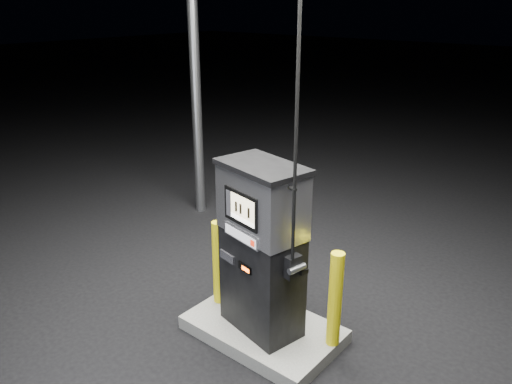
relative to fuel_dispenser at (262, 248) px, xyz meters
The scene contains 5 objects.
ground 1.08m from the fuel_dispenser, 105.34° to the left, with size 80.00×80.00×0.00m, color black.
pump_island 1.01m from the fuel_dispenser, 105.34° to the left, with size 1.60×1.00×0.15m, color #5E5E59.
fuel_dispenser is the anchor object (origin of this frame).
bollard_left 0.81m from the fuel_dispenser, behind, with size 0.13×0.13×0.99m, color yellow.
bollard_right 0.87m from the fuel_dispenser, 18.34° to the left, with size 0.14×0.14×1.02m, color yellow.
Camera 1 is at (2.80, -3.51, 3.40)m, focal length 35.00 mm.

